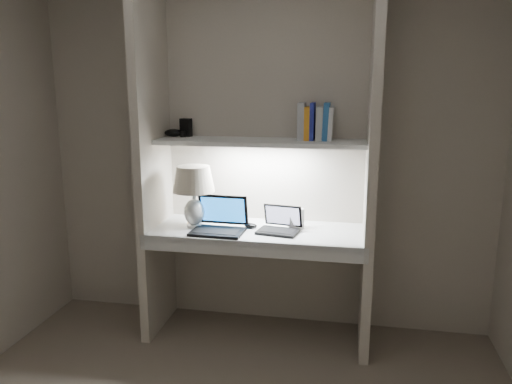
% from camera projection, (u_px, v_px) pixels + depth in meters
% --- Properties ---
extents(back_wall, '(3.20, 0.01, 2.50)m').
position_uv_depth(back_wall, '(265.00, 153.00, 3.53)').
color(back_wall, beige).
rests_on(back_wall, floor).
extents(alcove_panel_left, '(0.06, 0.55, 2.50)m').
position_uv_depth(alcove_panel_left, '(153.00, 156.00, 3.40)').
color(alcove_panel_left, beige).
rests_on(alcove_panel_left, floor).
extents(alcove_panel_right, '(0.06, 0.55, 2.50)m').
position_uv_depth(alcove_panel_right, '(372.00, 162.00, 3.14)').
color(alcove_panel_right, beige).
rests_on(alcove_panel_right, floor).
extents(desk, '(1.40, 0.55, 0.04)m').
position_uv_depth(desk, '(258.00, 232.00, 3.38)').
color(desk, white).
rests_on(desk, alcove_panel_left).
extents(desk_apron, '(1.46, 0.03, 0.10)m').
position_uv_depth(desk_apron, '(250.00, 248.00, 3.13)').
color(desk_apron, silver).
rests_on(desk_apron, desk).
extents(shelf, '(1.40, 0.36, 0.03)m').
position_uv_depth(shelf, '(260.00, 142.00, 3.34)').
color(shelf, silver).
rests_on(shelf, back_wall).
extents(strip_light, '(0.60, 0.04, 0.02)m').
position_uv_depth(strip_light, '(260.00, 145.00, 3.34)').
color(strip_light, white).
rests_on(strip_light, shelf).
extents(table_lamp, '(0.29, 0.29, 0.42)m').
position_uv_depth(table_lamp, '(194.00, 186.00, 3.37)').
color(table_lamp, white).
rests_on(table_lamp, desk).
extents(laptop_main, '(0.35, 0.30, 0.23)m').
position_uv_depth(laptop_main, '(220.00, 223.00, 3.32)').
color(laptop_main, black).
rests_on(laptop_main, desk).
extents(laptop_netbook, '(0.30, 0.27, 0.17)m').
position_uv_depth(laptop_netbook, '(280.00, 226.00, 3.31)').
color(laptop_netbook, black).
rests_on(laptop_netbook, desk).
extents(speaker, '(0.12, 0.10, 0.13)m').
position_uv_depth(speaker, '(296.00, 218.00, 3.39)').
color(speaker, silver).
rests_on(speaker, desk).
extents(mouse, '(0.10, 0.08, 0.03)m').
position_uv_depth(mouse, '(251.00, 226.00, 3.40)').
color(mouse, black).
rests_on(mouse, desk).
extents(cable_coil, '(0.14, 0.14, 0.01)m').
position_uv_depth(cable_coil, '(270.00, 231.00, 3.31)').
color(cable_coil, black).
rests_on(cable_coil, desk).
extents(sticky_note, '(0.08, 0.08, 0.00)m').
position_uv_depth(sticky_note, '(192.00, 223.00, 3.51)').
color(sticky_note, yellow).
rests_on(sticky_note, desk).
extents(book_row, '(0.23, 0.16, 0.25)m').
position_uv_depth(book_row, '(315.00, 122.00, 3.31)').
color(book_row, silver).
rests_on(book_row, shelf).
extents(shelf_box, '(0.09, 0.07, 0.13)m').
position_uv_depth(shelf_box, '(186.00, 128.00, 3.53)').
color(shelf_box, black).
rests_on(shelf_box, shelf).
extents(shelf_gadget, '(0.14, 0.10, 0.06)m').
position_uv_depth(shelf_gadget, '(174.00, 133.00, 3.51)').
color(shelf_gadget, black).
rests_on(shelf_gadget, shelf).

